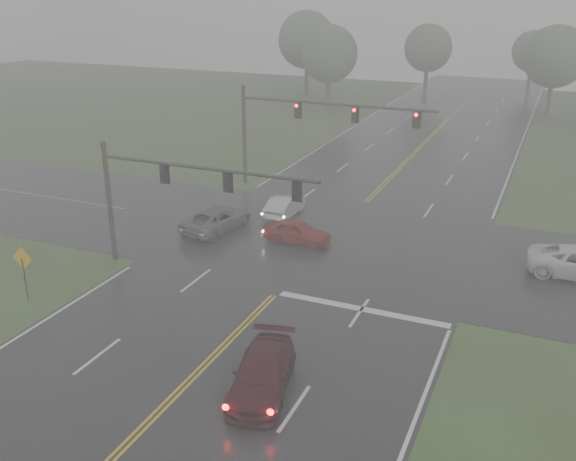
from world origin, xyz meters
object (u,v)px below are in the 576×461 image
at_px(sedan_maroon, 263,390).
at_px(signal_gantry_far, 300,120).
at_px(sedan_red, 297,243).
at_px(sedan_silver, 285,216).
at_px(car_grey, 217,230).
at_px(signal_gantry_near, 167,186).

height_order(sedan_maroon, signal_gantry_far, signal_gantry_far).
bearing_deg(signal_gantry_far, sedan_red, -68.62).
height_order(sedan_red, signal_gantry_far, signal_gantry_far).
xyz_separation_m(sedan_red, signal_gantry_far, (-3.94, 10.06, 5.33)).
relative_size(sedan_red, sedan_silver, 0.96).
relative_size(sedan_maroon, car_grey, 0.96).
bearing_deg(signal_gantry_far, car_grey, -98.62).
distance_m(sedan_maroon, sedan_red, 15.14).
relative_size(sedan_silver, car_grey, 0.81).
relative_size(car_grey, signal_gantry_near, 0.42).
bearing_deg(sedan_silver, sedan_maroon, 110.10).
bearing_deg(sedan_silver, sedan_red, 121.43).
relative_size(signal_gantry_near, signal_gantry_far, 0.85).
xyz_separation_m(sedan_maroon, signal_gantry_near, (-9.26, 8.07, 4.81)).
distance_m(sedan_silver, signal_gantry_near, 11.70).
bearing_deg(sedan_silver, signal_gantry_near, 77.48).
bearing_deg(signal_gantry_near, signal_gantry_far, 87.24).
bearing_deg(sedan_red, sedan_maroon, -161.31).
xyz_separation_m(car_grey, signal_gantry_near, (0.74, -6.31, 4.81)).
bearing_deg(sedan_silver, car_grey, 54.21).
bearing_deg(signal_gantry_far, signal_gantry_near, -92.76).
distance_m(car_grey, signal_gantry_far, 11.55).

